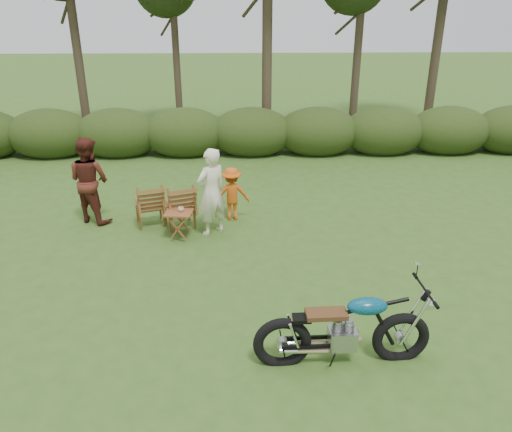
{
  "coord_description": "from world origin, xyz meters",
  "views": [
    {
      "loc": [
        -0.35,
        -5.73,
        4.31
      ],
      "look_at": [
        -0.09,
        2.1,
        0.9
      ],
      "focal_mm": 35.0,
      "sensor_mm": 36.0,
      "label": 1
    }
  ],
  "objects_px": {
    "lawn_chair_left": "(151,224)",
    "side_table": "(180,225)",
    "lawn_chair_right": "(180,226)",
    "adult_a": "(213,233)",
    "motorcycle": "(340,360)",
    "adult_b": "(95,220)",
    "cup": "(181,209)",
    "child": "(232,219)"
  },
  "relations": [
    {
      "from": "lawn_chair_left",
      "to": "side_table",
      "type": "height_order",
      "value": "side_table"
    },
    {
      "from": "lawn_chair_right",
      "to": "adult_a",
      "type": "height_order",
      "value": "adult_a"
    },
    {
      "from": "motorcycle",
      "to": "adult_a",
      "type": "relative_size",
      "value": 1.22
    },
    {
      "from": "lawn_chair_left",
      "to": "adult_b",
      "type": "relative_size",
      "value": 0.5
    },
    {
      "from": "lawn_chair_right",
      "to": "side_table",
      "type": "bearing_deg",
      "value": 75.61
    },
    {
      "from": "cup",
      "to": "adult_b",
      "type": "relative_size",
      "value": 0.06
    },
    {
      "from": "lawn_chair_left",
      "to": "adult_b",
      "type": "height_order",
      "value": "adult_b"
    },
    {
      "from": "adult_a",
      "to": "lawn_chair_right",
      "type": "bearing_deg",
      "value": -65.59
    },
    {
      "from": "adult_a",
      "to": "lawn_chair_left",
      "type": "bearing_deg",
      "value": -58.48
    },
    {
      "from": "adult_b",
      "to": "child",
      "type": "distance_m",
      "value": 2.92
    },
    {
      "from": "lawn_chair_right",
      "to": "adult_b",
      "type": "distance_m",
      "value": 1.88
    },
    {
      "from": "motorcycle",
      "to": "side_table",
      "type": "bearing_deg",
      "value": 121.59
    },
    {
      "from": "side_table",
      "to": "lawn_chair_right",
      "type": "bearing_deg",
      "value": 96.06
    },
    {
      "from": "adult_a",
      "to": "child",
      "type": "xyz_separation_m",
      "value": [
        0.38,
        0.7,
        0.0
      ]
    },
    {
      "from": "side_table",
      "to": "adult_a",
      "type": "distance_m",
      "value": 0.72
    },
    {
      "from": "side_table",
      "to": "cup",
      "type": "height_order",
      "value": "cup"
    },
    {
      "from": "adult_a",
      "to": "adult_b",
      "type": "relative_size",
      "value": 0.98
    },
    {
      "from": "side_table",
      "to": "adult_b",
      "type": "height_order",
      "value": "adult_b"
    },
    {
      "from": "adult_b",
      "to": "motorcycle",
      "type": "bearing_deg",
      "value": 161.25
    },
    {
      "from": "motorcycle",
      "to": "lawn_chair_right",
      "type": "xyz_separation_m",
      "value": [
        -2.53,
        4.26,
        0.0
      ]
    },
    {
      "from": "motorcycle",
      "to": "side_table",
      "type": "relative_size",
      "value": 3.89
    },
    {
      "from": "child",
      "to": "motorcycle",
      "type": "bearing_deg",
      "value": 100.84
    },
    {
      "from": "lawn_chair_left",
      "to": "child",
      "type": "relative_size",
      "value": 0.79
    },
    {
      "from": "lawn_chair_right",
      "to": "side_table",
      "type": "xyz_separation_m",
      "value": [
        0.06,
        -0.56,
        0.28
      ]
    },
    {
      "from": "adult_a",
      "to": "cup",
      "type": "bearing_deg",
      "value": -23.06
    },
    {
      "from": "adult_b",
      "to": "adult_a",
      "type": "bearing_deg",
      "value": -168.01
    },
    {
      "from": "lawn_chair_left",
      "to": "adult_b",
      "type": "xyz_separation_m",
      "value": [
        -1.23,
        0.23,
        0.0
      ]
    },
    {
      "from": "lawn_chair_right",
      "to": "adult_a",
      "type": "bearing_deg",
      "value": 132.11
    },
    {
      "from": "motorcycle",
      "to": "side_table",
      "type": "distance_m",
      "value": 4.46
    },
    {
      "from": "cup",
      "to": "side_table",
      "type": "bearing_deg",
      "value": -136.12
    },
    {
      "from": "lawn_chair_right",
      "to": "cup",
      "type": "distance_m",
      "value": 0.8
    },
    {
      "from": "side_table",
      "to": "adult_b",
      "type": "distance_m",
      "value": 2.14
    },
    {
      "from": "side_table",
      "to": "adult_a",
      "type": "bearing_deg",
      "value": 17.49
    },
    {
      "from": "motorcycle",
      "to": "lawn_chair_left",
      "type": "bearing_deg",
      "value": 123.54
    },
    {
      "from": "adult_a",
      "to": "child",
      "type": "height_order",
      "value": "adult_a"
    },
    {
      "from": "adult_b",
      "to": "child",
      "type": "height_order",
      "value": "adult_b"
    },
    {
      "from": "adult_b",
      "to": "cup",
      "type": "bearing_deg",
      "value": -176.47
    },
    {
      "from": "motorcycle",
      "to": "child",
      "type": "height_order",
      "value": "motorcycle"
    },
    {
      "from": "lawn_chair_left",
      "to": "cup",
      "type": "distance_m",
      "value": 1.13
    },
    {
      "from": "adult_a",
      "to": "adult_b",
      "type": "height_order",
      "value": "adult_b"
    },
    {
      "from": "motorcycle",
      "to": "cup",
      "type": "xyz_separation_m",
      "value": [
        -2.43,
        3.74,
        0.6
      ]
    },
    {
      "from": "motorcycle",
      "to": "cup",
      "type": "height_order",
      "value": "cup"
    }
  ]
}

